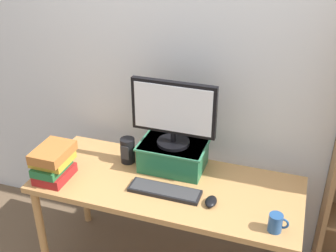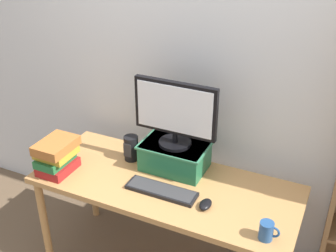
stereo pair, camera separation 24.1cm
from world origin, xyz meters
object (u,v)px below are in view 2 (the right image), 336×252
(computer_monitor, at_px, (175,112))
(coffee_mug, at_px, (267,231))
(desk_speaker, at_px, (131,148))
(desk, at_px, (166,192))
(book_stack, at_px, (56,156))
(keyboard, at_px, (162,190))
(computer_mouse, at_px, (205,204))
(riser_box, at_px, (175,155))

(computer_monitor, relative_size, coffee_mug, 4.95)
(desk_speaker, bearing_deg, desk, -23.97)
(desk_speaker, bearing_deg, book_stack, -137.94)
(desk_speaker, bearing_deg, keyboard, -35.36)
(book_stack, height_order, coffee_mug, book_stack)
(desk_speaker, bearing_deg, computer_mouse, -22.54)
(riser_box, height_order, desk_speaker, riser_box)
(desk_speaker, bearing_deg, coffee_mug, -20.11)
(desk, height_order, coffee_mug, coffee_mug)
(riser_box, height_order, computer_monitor, computer_monitor)
(riser_box, xyz_separation_m, computer_mouse, (0.31, -0.28, -0.07))
(book_stack, bearing_deg, desk_speaker, 42.06)
(desk, xyz_separation_m, computer_monitor, (-0.01, 0.17, 0.46))
(keyboard, distance_m, computer_mouse, 0.28)
(keyboard, height_order, coffee_mug, coffee_mug)
(riser_box, distance_m, desk_speaker, 0.30)
(computer_mouse, bearing_deg, riser_box, 137.90)
(computer_monitor, xyz_separation_m, computer_mouse, (0.31, -0.28, -0.37))
(computer_monitor, bearing_deg, desk_speaker, -174.43)
(coffee_mug, bearing_deg, desk_speaker, 159.89)
(riser_box, relative_size, keyboard, 0.98)
(computer_mouse, bearing_deg, desk, 158.97)
(computer_mouse, distance_m, coffee_mug, 0.38)
(computer_mouse, xyz_separation_m, desk_speaker, (-0.61, 0.25, 0.07))
(riser_box, bearing_deg, desk, -84.92)
(keyboard, bearing_deg, computer_monitor, 97.82)
(riser_box, xyz_separation_m, computer_monitor, (0.00, -0.00, 0.30))
(computer_monitor, bearing_deg, computer_mouse, -41.95)
(computer_monitor, bearing_deg, coffee_mug, -29.67)
(keyboard, relative_size, coffee_mug, 4.02)
(computer_monitor, bearing_deg, keyboard, -82.18)
(desk, bearing_deg, computer_mouse, -21.03)
(keyboard, bearing_deg, riser_box, 97.78)
(keyboard, bearing_deg, computer_mouse, -3.55)
(keyboard, relative_size, computer_mouse, 4.03)
(desk, bearing_deg, keyboard, -77.65)
(keyboard, height_order, book_stack, book_stack)
(riser_box, bearing_deg, coffee_mug, -29.76)
(desk, distance_m, coffee_mug, 0.70)
(riser_box, distance_m, computer_mouse, 0.43)
(riser_box, relative_size, computer_mouse, 3.97)
(desk, height_order, computer_monitor, computer_monitor)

